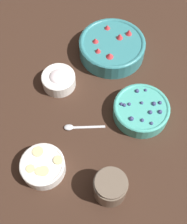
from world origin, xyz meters
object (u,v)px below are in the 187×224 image
bowl_strawberries (112,47)px  bowl_blueberries (141,110)px  bowl_cream (59,79)px  jar_chocolate (110,187)px  bowl_bananas (43,166)px

bowl_strawberries → bowl_blueberries: size_ratio=1.31×
bowl_blueberries → bowl_cream: 0.31m
bowl_blueberries → bowl_cream: bearing=102.4°
bowl_blueberries → jar_chocolate: size_ratio=1.88×
bowl_strawberries → bowl_bananas: bearing=-169.5°
bowl_strawberries → bowl_cream: 0.24m
bowl_strawberries → bowl_bananas: size_ratio=1.80×
bowl_blueberries → bowl_bananas: 0.37m
bowl_bananas → bowl_cream: 0.32m
jar_chocolate → bowl_cream: bearing=60.0°
bowl_strawberries → bowl_bananas: 0.52m
bowl_strawberries → bowl_blueberries: 0.28m
bowl_strawberries → jar_chocolate: jar_chocolate is taller
bowl_blueberries → bowl_bananas: bearing=158.2°
bowl_strawberries → bowl_cream: bowl_strawberries is taller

